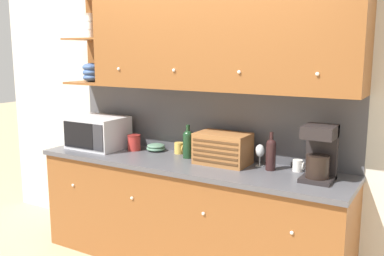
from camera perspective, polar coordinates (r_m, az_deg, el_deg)
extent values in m
plane|color=tan|center=(4.17, 1.56, -16.00)|extent=(24.00, 24.00, 0.00)
cube|color=beige|center=(3.81, 1.88, 2.04)|extent=(5.11, 0.06, 2.60)
cube|color=brown|center=(3.74, -0.73, -11.66)|extent=(2.71, 0.61, 0.89)
cube|color=#4C4C51|center=(3.58, -0.87, -4.82)|extent=(2.73, 0.64, 0.04)
sphere|color=white|center=(4.06, -15.58, -7.36)|extent=(0.03, 0.03, 0.03)
sphere|color=white|center=(3.62, -8.01, -9.24)|extent=(0.03, 0.03, 0.03)
sphere|color=white|center=(3.26, 1.53, -11.34)|extent=(0.03, 0.03, 0.03)
sphere|color=white|center=(3.02, 13.17, -13.46)|extent=(0.03, 0.03, 0.03)
cube|color=#4C4C51|center=(3.79, 1.61, 0.92)|extent=(2.71, 0.01, 0.60)
cube|color=brown|center=(3.48, 3.31, 12.36)|extent=(2.29, 0.37, 0.89)
cube|color=brown|center=(4.41, -11.77, 11.70)|extent=(0.42, 0.02, 0.89)
cube|color=brown|center=(4.29, -13.15, 5.90)|extent=(0.42, 0.37, 0.02)
cube|color=brown|center=(4.28, -13.37, 11.45)|extent=(0.42, 0.37, 0.02)
sphere|color=white|center=(3.81, -9.76, 7.78)|extent=(0.03, 0.03, 0.03)
sphere|color=white|center=(3.46, -2.45, 7.69)|extent=(0.03, 0.03, 0.03)
sphere|color=white|center=(3.19, 6.29, 7.43)|extent=(0.03, 0.03, 0.03)
sphere|color=white|center=(3.00, 16.38, 6.92)|extent=(0.03, 0.03, 0.03)
ellipsoid|color=#3D5B93|center=(4.28, -13.17, 6.58)|extent=(0.18, 0.18, 0.08)
ellipsoid|color=#3D5B93|center=(4.28, -13.20, 7.24)|extent=(0.18, 0.18, 0.08)
ellipsoid|color=#3D5B93|center=(4.28, -13.23, 7.90)|extent=(0.18, 0.18, 0.08)
cylinder|color=silver|center=(4.28, -13.40, 12.06)|extent=(0.07, 0.07, 0.08)
cylinder|color=silver|center=(4.28, -13.44, 13.12)|extent=(0.07, 0.07, 0.08)
cylinder|color=silver|center=(4.29, -13.49, 14.17)|extent=(0.07, 0.07, 0.08)
cube|color=silver|center=(4.16, -12.42, -0.56)|extent=(0.51, 0.39, 0.30)
cube|color=black|center=(4.06, -14.93, -0.94)|extent=(0.36, 0.01, 0.24)
cube|color=#2D2D33|center=(3.89, -12.44, -1.29)|extent=(0.11, 0.01, 0.24)
cylinder|color=#B22D28|center=(4.01, -7.73, -2.00)|extent=(0.12, 0.12, 0.14)
cylinder|color=maroon|center=(3.99, -7.75, -0.99)|extent=(0.12, 0.12, 0.01)
ellipsoid|color=slate|center=(3.97, -4.81, -2.74)|extent=(0.18, 0.18, 0.04)
ellipsoid|color=slate|center=(3.97, -4.82, -2.39)|extent=(0.17, 0.17, 0.05)
cylinder|color=gold|center=(3.85, -1.75, -2.69)|extent=(0.08, 0.08, 0.10)
torus|color=gold|center=(3.83, -1.14, -2.74)|extent=(0.01, 0.07, 0.07)
cylinder|color=#19381E|center=(3.69, -0.55, -2.51)|extent=(0.09, 0.09, 0.20)
sphere|color=#19381E|center=(3.67, -0.55, -1.01)|extent=(0.09, 0.09, 0.09)
cylinder|color=#19381E|center=(3.65, -0.55, -0.08)|extent=(0.03, 0.03, 0.07)
cube|color=#996033|center=(3.50, 4.13, -2.74)|extent=(0.43, 0.28, 0.26)
cube|color=#54351C|center=(3.39, 3.04, -4.54)|extent=(0.40, 0.01, 0.02)
cube|color=#54351C|center=(3.38, 3.04, -3.87)|extent=(0.40, 0.01, 0.02)
cube|color=#54351C|center=(3.37, 3.05, -3.20)|extent=(0.40, 0.01, 0.02)
cube|color=#54351C|center=(3.36, 3.06, -2.53)|extent=(0.40, 0.01, 0.02)
cube|color=#54351C|center=(3.35, 3.06, -1.84)|extent=(0.40, 0.01, 0.02)
cylinder|color=silver|center=(3.48, 8.99, -5.00)|extent=(0.07, 0.07, 0.01)
cylinder|color=silver|center=(3.47, 9.01, -4.39)|extent=(0.01, 0.01, 0.07)
ellipsoid|color=silver|center=(3.45, 9.05, -3.00)|extent=(0.07, 0.07, 0.10)
cylinder|color=black|center=(3.36, 10.46, -3.84)|extent=(0.08, 0.08, 0.21)
sphere|color=black|center=(3.34, 10.52, -2.12)|extent=(0.08, 0.08, 0.08)
cylinder|color=black|center=(3.33, 10.55, -1.13)|extent=(0.03, 0.03, 0.07)
cylinder|color=silver|center=(3.38, 13.90, -4.89)|extent=(0.08, 0.08, 0.09)
torus|color=silver|center=(3.37, 14.62, -4.94)|extent=(0.01, 0.06, 0.06)
cube|color=black|center=(3.18, 16.37, -6.53)|extent=(0.22, 0.24, 0.03)
cylinder|color=black|center=(3.14, 16.37, -4.95)|extent=(0.16, 0.16, 0.16)
cube|color=black|center=(3.22, 16.94, -2.95)|extent=(0.22, 0.05, 0.40)
cube|color=black|center=(3.10, 16.68, -0.48)|extent=(0.22, 0.24, 0.09)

